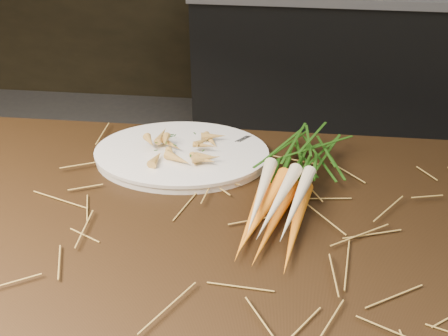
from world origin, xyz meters
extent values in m
cube|color=black|center=(0.30, 2.18, 0.40)|extent=(1.80, 0.60, 0.80)
cone|color=orange|center=(-0.23, 0.30, 0.92)|extent=(0.08, 0.26, 0.03)
cone|color=orange|center=(-0.18, 0.29, 0.92)|extent=(0.10, 0.26, 0.03)
cone|color=orange|center=(-0.14, 0.27, 0.92)|extent=(0.07, 0.26, 0.03)
cone|color=orange|center=(-0.21, 0.28, 0.94)|extent=(0.11, 0.26, 0.03)
cone|color=beige|center=(-0.21, 0.30, 0.96)|extent=(0.06, 0.25, 0.04)
cone|color=beige|center=(-0.18, 0.28, 0.97)|extent=(0.10, 0.24, 0.04)
cone|color=beige|center=(-0.15, 0.28, 0.96)|extent=(0.09, 0.24, 0.04)
ellipsoid|color=#255D12|center=(-0.13, 0.50, 0.95)|extent=(0.21, 0.26, 0.08)
cube|color=silver|center=(-0.26, 0.49, 0.92)|extent=(0.11, 0.12, 0.00)
camera|label=1|loc=(-0.20, -0.54, 1.61)|focal=45.00mm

